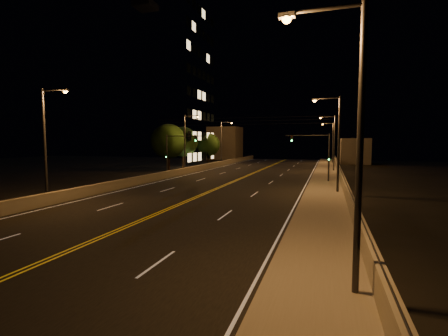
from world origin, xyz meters
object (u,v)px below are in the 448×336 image
(streetlight_1, at_px, (336,138))
(streetlight_6, at_px, (223,140))
(tree_2, at_px, (208,145))
(streetlight_2, at_px, (333,140))
(traffic_signal_left, at_px, (174,150))
(tree_1, at_px, (183,142))
(streetlight_5, at_px, (187,140))
(building_tower, at_px, (147,88))
(tree_0, at_px, (168,141))
(streetlight_0, at_px, (350,132))
(streetlight_3, at_px, (332,140))
(traffic_signal_right, at_px, (320,152))
(streetlight_4, at_px, (47,138))

(streetlight_1, bearing_deg, streetlight_6, 123.38)
(tree_2, bearing_deg, streetlight_2, -21.74)
(traffic_signal_left, xyz_separation_m, tree_1, (-6.29, 16.34, 1.11))
(streetlight_1, bearing_deg, streetlight_5, 145.64)
(streetlight_1, bearing_deg, tree_2, 127.04)
(streetlight_1, xyz_separation_m, tree_1, (-26.58, 24.33, -0.37))
(tree_1, xyz_separation_m, tree_2, (1.88, 8.39, -0.61))
(building_tower, height_order, tree_2, building_tower)
(tree_0, relative_size, tree_2, 1.17)
(streetlight_5, distance_m, tree_0, 4.99)
(streetlight_0, relative_size, building_tower, 0.27)
(tree_1, bearing_deg, streetlight_2, -3.13)
(tree_0, relative_size, tree_1, 1.02)
(traffic_signal_left, distance_m, tree_1, 17.55)
(streetlight_2, xyz_separation_m, streetlight_6, (-21.43, 9.66, 0.00))
(streetlight_5, bearing_deg, streetlight_3, 52.55)
(traffic_signal_right, distance_m, tree_0, 25.92)
(traffic_signal_left, bearing_deg, streetlight_1, -21.49)
(streetlight_6, distance_m, traffic_signal_right, 31.62)
(traffic_signal_left, xyz_separation_m, building_tower, (-15.89, 19.92, 12.03))
(tree_2, bearing_deg, streetlight_1, -52.96)
(streetlight_4, height_order, streetlight_6, same)
(traffic_signal_left, bearing_deg, tree_1, 111.07)
(tree_1, bearing_deg, traffic_signal_right, -33.15)
(streetlight_6, height_order, traffic_signal_left, streetlight_6)
(traffic_signal_right, xyz_separation_m, tree_1, (-25.03, 16.34, 1.11))
(streetlight_2, relative_size, traffic_signal_right, 1.54)
(streetlight_4, bearing_deg, streetlight_1, 27.90)
(streetlight_0, bearing_deg, streetlight_4, 156.03)
(tree_1, bearing_deg, tree_2, 77.35)
(streetlight_1, xyz_separation_m, streetlight_5, (-21.43, 14.65, 0.00))
(streetlight_2, height_order, streetlight_4, same)
(traffic_signal_right, relative_size, building_tower, 0.18)
(streetlight_0, xyz_separation_m, streetlight_6, (-21.43, 53.40, 0.00))
(streetlight_3, height_order, traffic_signal_left, streetlight_3)
(streetlight_3, xyz_separation_m, streetlight_4, (-21.43, -53.99, 0.00))
(streetlight_5, distance_m, traffic_signal_right, 21.02)
(streetlight_2, bearing_deg, streetlight_5, -159.02)
(streetlight_1, distance_m, tree_1, 36.03)
(streetlight_0, relative_size, tree_1, 1.17)
(streetlight_2, distance_m, streetlight_3, 19.76)
(streetlight_6, bearing_deg, streetlight_4, -90.00)
(streetlight_1, distance_m, streetlight_5, 25.96)
(traffic_signal_left, bearing_deg, streetlight_0, -54.90)
(streetlight_6, bearing_deg, building_tower, -162.57)
(traffic_signal_left, xyz_separation_m, tree_0, (-5.51, 9.09, 1.22))
(streetlight_0, distance_m, streetlight_4, 23.45)
(streetlight_1, relative_size, building_tower, 0.27)
(streetlight_3, xyz_separation_m, streetlight_5, (-21.43, -27.98, 0.00))
(streetlight_6, bearing_deg, traffic_signal_left, -87.31)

